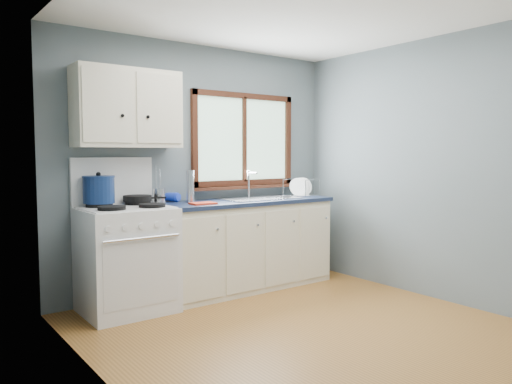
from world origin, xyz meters
TOP-DOWN VIEW (x-y plane):
  - floor at (0.00, 0.00)m, footprint 3.20×3.60m
  - ceiling at (0.00, 0.00)m, footprint 3.20×3.60m
  - wall_back at (0.00, 1.81)m, footprint 3.20×0.02m
  - wall_left at (-1.61, 0.00)m, footprint 0.02×3.60m
  - wall_right at (1.61, 0.00)m, footprint 0.02×3.60m
  - gas_range at (-0.95, 1.47)m, footprint 0.76×0.69m
  - base_cabinets at (0.36, 1.49)m, footprint 1.85×0.60m
  - countertop at (0.36, 1.49)m, footprint 1.89×0.64m
  - sink at (0.54, 1.49)m, footprint 0.84×0.46m
  - window at (0.54, 1.77)m, footprint 1.36×0.10m
  - upper_cabinets at (-0.85, 1.63)m, footprint 0.95×0.35m
  - skillet at (-0.77, 1.62)m, footprint 0.41×0.33m
  - stockpot at (-1.13, 1.63)m, footprint 0.37×0.37m
  - utensil_crock at (-0.54, 1.65)m, footprint 0.14×0.14m
  - thermos at (-0.25, 1.56)m, footprint 0.08×0.08m
  - soap_bottle at (-0.33, 1.66)m, footprint 0.12×0.12m
  - dish_towel at (-0.24, 1.35)m, footprint 0.25×0.19m
  - dish_rack at (1.15, 1.53)m, footprint 0.47×0.42m

SIDE VIEW (x-z plane):
  - floor at x=0.00m, z-range -0.02..0.00m
  - base_cabinets at x=0.36m, z-range -0.03..0.85m
  - gas_range at x=-0.95m, z-range -0.19..1.17m
  - sink at x=0.54m, z-range 0.64..1.08m
  - countertop at x=0.36m, z-range 0.88..0.92m
  - dish_towel at x=-0.24m, z-range 0.92..0.94m
  - dish_rack at x=1.15m, z-range 0.87..1.08m
  - skillet at x=-0.77m, z-range 0.96..1.01m
  - utensil_crock at x=-0.54m, z-range 0.81..1.18m
  - soap_bottle at x=-0.33m, z-range 0.92..1.17m
  - thermos at x=-0.25m, z-range 0.92..1.23m
  - stockpot at x=-1.13m, z-range 0.95..1.22m
  - wall_back at x=0.00m, z-range 0.00..2.50m
  - wall_left at x=-1.61m, z-range 0.00..2.50m
  - wall_right at x=1.61m, z-range 0.00..2.50m
  - window at x=0.54m, z-range 0.96..1.99m
  - upper_cabinets at x=-0.85m, z-range 1.45..2.15m
  - ceiling at x=0.00m, z-range 2.50..2.52m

